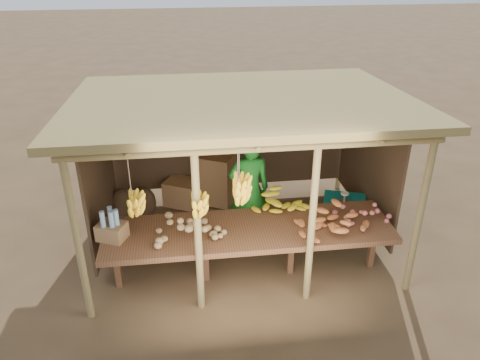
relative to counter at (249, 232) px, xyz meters
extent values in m
plane|color=brown|center=(0.00, 0.95, -0.74)|extent=(60.00, 60.00, 0.00)
cylinder|color=olive|center=(-2.10, -0.55, 0.36)|extent=(0.09, 0.09, 2.20)
cylinder|color=olive|center=(2.10, -0.55, 0.36)|extent=(0.09, 0.09, 2.20)
cylinder|color=olive|center=(-2.10, 2.45, 0.36)|extent=(0.09, 0.09, 2.20)
cylinder|color=olive|center=(2.10, 2.45, 0.36)|extent=(0.09, 0.09, 2.20)
cylinder|color=olive|center=(-0.70, -0.55, 0.36)|extent=(0.09, 0.09, 2.20)
cylinder|color=olive|center=(0.70, -0.55, 0.36)|extent=(0.09, 0.09, 2.20)
cylinder|color=olive|center=(0.00, -0.55, 1.46)|extent=(4.40, 0.09, 0.09)
cylinder|color=olive|center=(0.00, 2.45, 1.46)|extent=(4.40, 0.09, 0.09)
cube|color=olive|center=(0.00, 0.95, 1.55)|extent=(4.70, 3.50, 0.28)
cube|color=#463220|center=(0.00, 2.43, 0.47)|extent=(4.20, 0.04, 1.98)
cube|color=#463220|center=(-2.08, 1.15, 0.47)|extent=(0.04, 2.40, 1.98)
cube|color=#463220|center=(2.08, 1.15, 0.47)|extent=(0.04, 2.40, 1.98)
cube|color=brown|center=(0.00, 0.00, 0.02)|extent=(3.90, 1.05, 0.08)
cube|color=brown|center=(-1.80, 0.00, -0.38)|extent=(0.08, 0.08, 0.72)
cube|color=brown|center=(-0.60, 0.00, -0.38)|extent=(0.08, 0.08, 0.72)
cube|color=brown|center=(0.60, 0.00, -0.38)|extent=(0.08, 0.08, 0.72)
cube|color=brown|center=(1.80, 0.00, -0.38)|extent=(0.08, 0.08, 0.72)
cylinder|color=navy|center=(-1.79, 0.09, 0.13)|extent=(0.38, 0.38, 0.13)
cube|color=olive|center=(-1.80, -0.02, 0.17)|extent=(0.43, 0.40, 0.22)
imported|color=#186F1F|center=(0.14, 0.92, 0.15)|extent=(0.68, 0.48, 1.77)
cube|color=brown|center=(1.68, 0.93, -0.47)|extent=(0.72, 0.66, 0.54)
cube|color=#0B7F7F|center=(1.68, 0.93, -0.17)|extent=(0.80, 0.74, 0.05)
cube|color=olive|center=(-0.26, 2.15, -0.49)|extent=(0.71, 0.65, 0.46)
cube|color=olive|center=(-0.26, 2.15, -0.03)|extent=(0.71, 0.65, 0.46)
cube|color=olive|center=(-0.89, 2.15, -0.49)|extent=(0.71, 0.65, 0.46)
ellipsoid|color=#463220|center=(-1.94, 1.97, -0.49)|extent=(0.42, 0.42, 0.57)
ellipsoid|color=#463220|center=(-1.56, 1.97, -0.49)|extent=(0.42, 0.42, 0.57)
camera|label=1|loc=(-0.80, -5.27, 3.51)|focal=35.00mm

